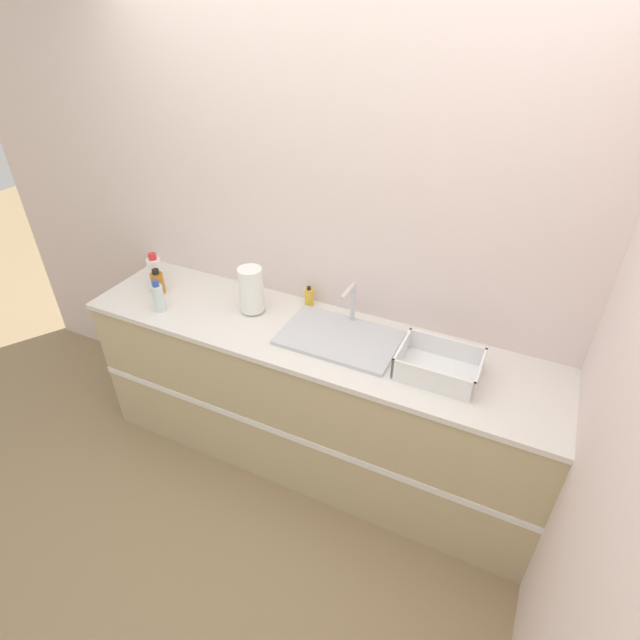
% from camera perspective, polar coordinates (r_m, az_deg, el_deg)
% --- Properties ---
extents(ground_plane, '(12.00, 12.00, 0.00)m').
position_cam_1_polar(ground_plane, '(3.04, -3.32, -18.80)').
color(ground_plane, '#937A56').
extents(wall_back, '(4.92, 0.06, 2.60)m').
position_cam_1_polar(wall_back, '(2.63, 2.20, 8.91)').
color(wall_back, silver).
rests_on(wall_back, ground_plane).
extents(wall_right, '(0.06, 2.58, 2.60)m').
position_cam_1_polar(wall_right, '(2.20, 30.73, -1.89)').
color(wall_right, silver).
rests_on(wall_right, ground_plane).
extents(counter_cabinet, '(2.55, 0.61, 0.92)m').
position_cam_1_polar(counter_cabinet, '(2.86, -0.81, -9.04)').
color(counter_cabinet, tan).
rests_on(counter_cabinet, ground_plane).
extents(sink, '(0.59, 0.38, 0.25)m').
position_cam_1_polar(sink, '(2.52, 2.28, -1.86)').
color(sink, silver).
rests_on(sink, counter_cabinet).
extents(paper_towel_roll, '(0.13, 0.13, 0.26)m').
position_cam_1_polar(paper_towel_roll, '(2.70, -7.86, 3.42)').
color(paper_towel_roll, '#4C4C51').
rests_on(paper_towel_roll, counter_cabinet).
extents(dish_rack, '(0.37, 0.27, 0.12)m').
position_cam_1_polar(dish_rack, '(2.36, 13.38, -5.26)').
color(dish_rack, white).
rests_on(dish_rack, counter_cabinet).
extents(bottle_white_spray, '(0.08, 0.08, 0.20)m').
position_cam_1_polar(bottle_white_spray, '(3.10, -18.31, 5.34)').
color(bottle_white_spray, white).
rests_on(bottle_white_spray, counter_cabinet).
extents(bottle_clear, '(0.06, 0.06, 0.19)m').
position_cam_1_polar(bottle_clear, '(2.85, -17.99, 2.49)').
color(bottle_clear, silver).
rests_on(bottle_clear, counter_cabinet).
extents(bottle_amber, '(0.07, 0.07, 0.15)m').
position_cam_1_polar(bottle_amber, '(3.03, -18.06, 4.10)').
color(bottle_amber, '#B26B19').
rests_on(bottle_amber, counter_cabinet).
extents(soap_dispenser, '(0.05, 0.05, 0.12)m').
position_cam_1_polar(soap_dispenser, '(2.77, -1.26, 2.64)').
color(soap_dispenser, gold).
rests_on(soap_dispenser, counter_cabinet).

